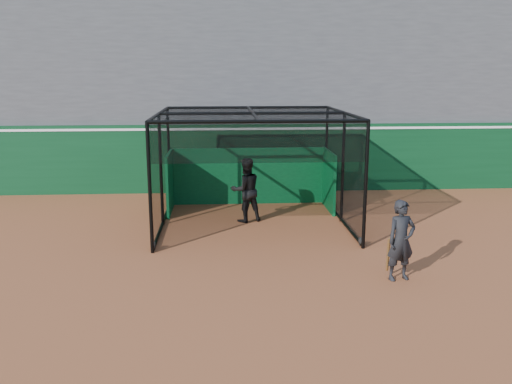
{
  "coord_description": "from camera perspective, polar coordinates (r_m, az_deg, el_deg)",
  "views": [
    {
      "loc": [
        0.24,
        -11.35,
        4.39
      ],
      "look_at": [
        1.12,
        2.0,
        1.4
      ],
      "focal_mm": 38.0,
      "sensor_mm": 36.0,
      "label": 1
    }
  ],
  "objects": [
    {
      "name": "outfield_wall",
      "position": [
        20.1,
        -4.43,
        3.68
      ],
      "size": [
        50.0,
        0.5,
        2.5
      ],
      "color": "#0A3A1B",
      "rests_on": "ground"
    },
    {
      "name": "ground",
      "position": [
        12.18,
        -4.72,
        -8.59
      ],
      "size": [
        120.0,
        120.0,
        0.0
      ],
      "primitive_type": "plane",
      "color": "brown",
      "rests_on": "ground"
    },
    {
      "name": "on_deck_player",
      "position": [
        11.95,
        15.02,
        -4.96
      ],
      "size": [
        0.72,
        0.56,
        1.75
      ],
      "color": "black",
      "rests_on": "ground"
    },
    {
      "name": "batting_cage",
      "position": [
        15.72,
        -0.34,
        2.4
      ],
      "size": [
        5.38,
        5.17,
        3.22
      ],
      "color": "black",
      "rests_on": "ground"
    },
    {
      "name": "grandstand",
      "position": [
        23.63,
        -4.47,
        12.77
      ],
      "size": [
        50.0,
        7.85,
        8.95
      ],
      "color": "#4C4C4F",
      "rests_on": "ground"
    },
    {
      "name": "batter",
      "position": [
        16.03,
        -1.08,
        0.21
      ],
      "size": [
        1.11,
        0.98,
        1.91
      ],
      "primitive_type": "imported",
      "rotation": [
        0.0,
        0.0,
        3.46
      ],
      "color": "black",
      "rests_on": "ground"
    }
  ]
}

